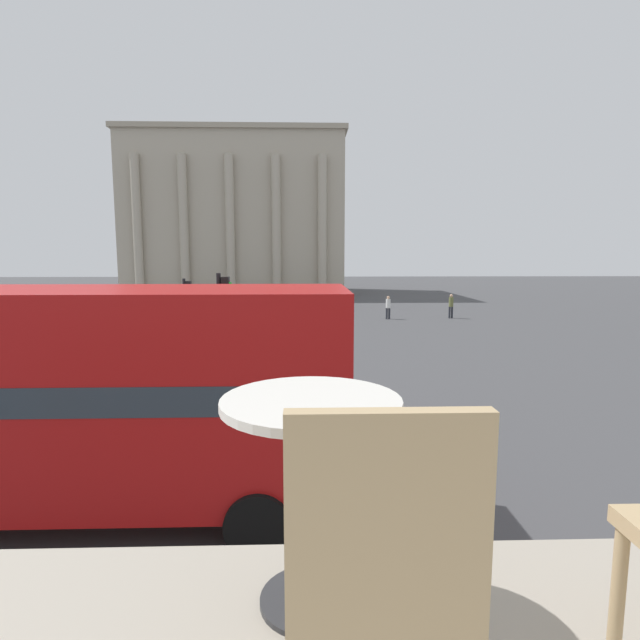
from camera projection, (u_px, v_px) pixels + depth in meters
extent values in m
cylinder|color=black|center=(270.00, 457.00, 9.86)|extent=(1.02, 0.22, 1.02)
cylinder|color=black|center=(258.00, 526.00, 7.37)|extent=(1.02, 0.22, 1.02)
cube|color=#B71414|center=(48.00, 443.00, 8.40)|extent=(10.06, 2.52, 1.68)
cube|color=#2D3842|center=(44.00, 381.00, 8.26)|extent=(9.85, 2.54, 0.45)
cube|color=#B71414|center=(40.00, 329.00, 8.14)|extent=(10.06, 2.52, 1.31)
cylinder|color=#2D2D30|center=(312.00, 599.00, 1.73)|extent=(0.36, 0.36, 0.02)
cylinder|color=#2D2D30|center=(311.00, 504.00, 1.69)|extent=(0.07, 0.07, 0.68)
cylinder|color=silver|center=(311.00, 403.00, 1.64)|extent=(0.60, 0.60, 0.03)
cylinder|color=tan|center=(302.00, 615.00, 1.37)|extent=(0.04, 0.04, 0.44)
cylinder|color=tan|center=(425.00, 612.00, 1.38)|extent=(0.04, 0.04, 0.44)
cube|color=tan|center=(374.00, 570.00, 1.17)|extent=(0.40, 0.40, 0.05)
cube|color=tan|center=(388.00, 516.00, 0.96)|extent=(0.40, 0.04, 0.42)
cylinder|color=tan|center=(618.00, 597.00, 1.43)|extent=(0.04, 0.04, 0.44)
cube|color=#B2A893|center=(240.00, 220.00, 57.57)|extent=(23.01, 15.17, 16.82)
cube|color=#A39984|center=(239.00, 142.00, 56.44)|extent=(23.61, 15.77, 0.50)
cylinder|color=#B2A893|center=(137.00, 227.00, 49.49)|extent=(0.90, 0.90, 14.30)
cylinder|color=#B2A893|center=(184.00, 228.00, 49.63)|extent=(0.90, 0.90, 14.30)
cylinder|color=#B2A893|center=(230.00, 228.00, 49.77)|extent=(0.90, 0.90, 14.30)
cylinder|color=#B2A893|center=(276.00, 228.00, 49.91)|extent=(0.90, 0.90, 14.30)
cylinder|color=#B2A893|center=(322.00, 228.00, 50.05)|extent=(0.90, 0.90, 14.30)
cylinder|color=black|center=(220.00, 348.00, 13.42)|extent=(0.12, 0.12, 4.01)
cube|color=black|center=(226.00, 290.00, 13.22)|extent=(0.20, 0.24, 0.70)
sphere|color=green|center=(230.00, 284.00, 13.20)|extent=(0.14, 0.14, 0.14)
cylinder|color=black|center=(185.00, 322.00, 20.37)|extent=(0.12, 0.12, 3.53)
cube|color=black|center=(189.00, 290.00, 20.20)|extent=(0.20, 0.24, 0.70)
sphere|color=gold|center=(191.00, 286.00, 20.19)|extent=(0.14, 0.14, 0.14)
cylinder|color=#282B33|center=(450.00, 312.00, 35.31)|extent=(0.14, 0.14, 0.83)
cylinder|color=#282B33|center=(452.00, 312.00, 35.32)|extent=(0.14, 0.14, 0.83)
cylinder|color=#606638|center=(451.00, 302.00, 35.22)|extent=(0.32, 0.32, 0.66)
sphere|color=tan|center=(451.00, 296.00, 35.16)|extent=(0.22, 0.22, 0.22)
cylinder|color=#282B33|center=(331.00, 403.00, 13.78)|extent=(0.14, 0.14, 0.82)
cylinder|color=#282B33|center=(338.00, 403.00, 13.78)|extent=(0.14, 0.14, 0.82)
cylinder|color=black|center=(334.00, 377.00, 13.69)|extent=(0.32, 0.32, 0.65)
sphere|color=tan|center=(335.00, 362.00, 13.63)|extent=(0.22, 0.22, 0.22)
cylinder|color=#282B33|center=(387.00, 313.00, 34.85)|extent=(0.14, 0.14, 0.78)
cylinder|color=#282B33|center=(389.00, 313.00, 34.86)|extent=(0.14, 0.14, 0.78)
cylinder|color=silver|center=(388.00, 304.00, 34.77)|extent=(0.32, 0.32, 0.62)
sphere|color=tan|center=(388.00, 298.00, 34.71)|extent=(0.21, 0.21, 0.21)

